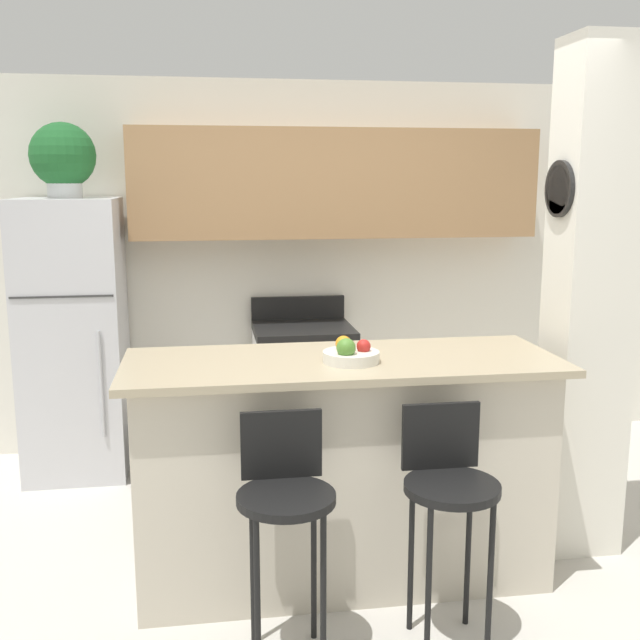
% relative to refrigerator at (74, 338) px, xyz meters
% --- Properties ---
extents(ground_plane, '(14.00, 14.00, 0.00)m').
position_rel_refrigerator_xyz_m(ground_plane, '(1.45, -1.58, -0.88)').
color(ground_plane, beige).
extents(wall_back, '(5.60, 0.38, 2.55)m').
position_rel_refrigerator_xyz_m(wall_back, '(1.57, 0.30, 0.64)').
color(wall_back, silver).
rests_on(wall_back, ground_plane).
extents(pillar_right, '(0.38, 0.32, 2.55)m').
position_rel_refrigerator_xyz_m(pillar_right, '(2.72, -1.46, 0.39)').
color(pillar_right, silver).
rests_on(pillar_right, ground_plane).
extents(counter_bar, '(2.00, 0.75, 1.08)m').
position_rel_refrigerator_xyz_m(counter_bar, '(1.45, -1.58, -0.34)').
color(counter_bar, beige).
rests_on(counter_bar, ground_plane).
extents(refrigerator, '(0.62, 0.67, 1.77)m').
position_rel_refrigerator_xyz_m(refrigerator, '(0.00, 0.00, 0.00)').
color(refrigerator, silver).
rests_on(refrigerator, ground_plane).
extents(stove_range, '(0.66, 0.61, 1.07)m').
position_rel_refrigerator_xyz_m(stove_range, '(1.48, 0.04, -0.42)').
color(stove_range, white).
rests_on(stove_range, ground_plane).
extents(bar_stool_left, '(0.38, 0.38, 0.98)m').
position_rel_refrigerator_xyz_m(bar_stool_left, '(1.12, -2.15, -0.22)').
color(bar_stool_left, black).
rests_on(bar_stool_left, ground_plane).
extents(bar_stool_right, '(0.38, 0.38, 0.98)m').
position_rel_refrigerator_xyz_m(bar_stool_right, '(1.78, -2.15, -0.22)').
color(bar_stool_right, black).
rests_on(bar_stool_right, ground_plane).
extents(potted_plant_on_fridge, '(0.40, 0.40, 0.46)m').
position_rel_refrigerator_xyz_m(potted_plant_on_fridge, '(-0.00, 0.00, 1.13)').
color(potted_plant_on_fridge, silver).
rests_on(potted_plant_on_fridge, refrigerator).
extents(fruit_bowl, '(0.25, 0.25, 0.12)m').
position_rel_refrigerator_xyz_m(fruit_bowl, '(1.47, -1.66, 0.23)').
color(fruit_bowl, silver).
rests_on(fruit_bowl, counter_bar).
extents(trash_bin, '(0.28, 0.28, 0.38)m').
position_rel_refrigerator_xyz_m(trash_bin, '(0.53, -0.23, -0.69)').
color(trash_bin, black).
rests_on(trash_bin, ground_plane).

